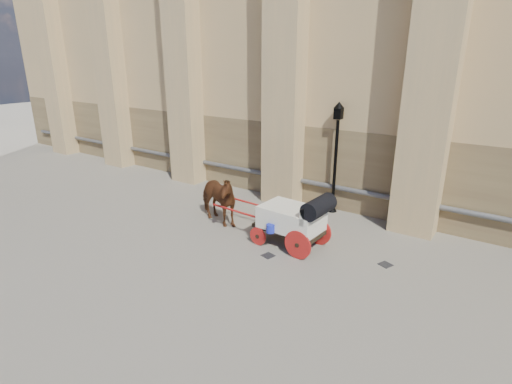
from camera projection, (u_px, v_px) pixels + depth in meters
The scene contains 6 objects.
ground at pixel (250, 240), 12.53m from camera, with size 90.00×90.00×0.00m, color slate.
horse at pixel (216, 198), 13.55m from camera, with size 0.97×2.13×1.80m, color brown.
carriage at pixel (295, 218), 11.81m from camera, with size 4.02×1.45×1.74m.
street_lamp at pixel (336, 155), 14.15m from camera, with size 0.38×0.38×4.01m.
drain_grate_near at pixel (268, 256), 11.55m from camera, with size 0.32×0.32×0.01m, color black.
drain_grate_far at pixel (385, 265), 11.05m from camera, with size 0.32×0.32×0.01m, color black.
Camera 1 is at (6.58, -9.26, 5.51)m, focal length 28.00 mm.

